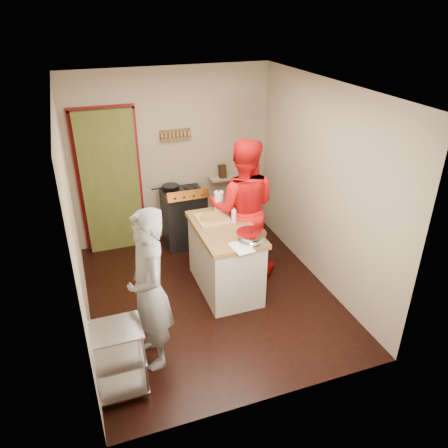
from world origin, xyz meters
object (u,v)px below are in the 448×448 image
(wire_shelving, at_px, (119,358))
(person_stripe, at_px, (149,291))
(stove, at_px, (184,217))
(island, at_px, (225,256))
(person_red, at_px, (243,208))

(wire_shelving, distance_m, person_stripe, 0.68)
(stove, height_order, wire_shelving, stove)
(island, bearing_deg, stove, 98.38)
(stove, distance_m, wire_shelving, 2.94)
(wire_shelving, distance_m, person_red, 2.56)
(island, xyz_separation_m, person_stripe, (-1.13, -0.95, 0.39))
(island, height_order, person_stripe, person_stripe)
(stove, distance_m, island, 1.34)
(person_red, bearing_deg, stove, -35.68)
(person_stripe, bearing_deg, person_red, 126.24)
(island, bearing_deg, person_stripe, -140.16)
(stove, relative_size, island, 0.78)
(person_stripe, bearing_deg, wire_shelving, -52.38)
(person_red, bearing_deg, wire_shelving, 65.18)
(island, distance_m, person_red, 0.69)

